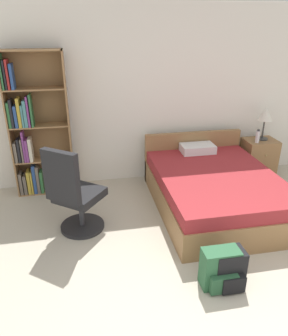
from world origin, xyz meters
name	(u,v)px	position (x,y,z in m)	size (l,w,h in m)	color
wall_back	(154,97)	(0.00, 3.23, 1.30)	(9.00, 0.06, 2.60)	white
bookshelf	(33,132)	(-1.77, 3.00, 0.93)	(0.81, 0.28, 2.01)	olive
bed	(214,188)	(0.59, 2.11, 0.27)	(1.53, 2.04, 0.77)	olive
office_chair	(74,196)	(-1.24, 1.82, 0.50)	(0.71, 0.72, 1.11)	#232326
nightstand	(258,158)	(1.68, 2.91, 0.31)	(0.50, 0.42, 0.61)	olive
table_lamp	(265,116)	(1.71, 2.94, 1.00)	(0.23, 0.23, 0.51)	#333333
water_bottle	(258,136)	(1.55, 2.81, 0.71)	(0.06, 0.06, 0.21)	silver
backpack_green	(220,269)	(0.09, 0.67, 0.19)	(0.35, 0.25, 0.40)	#2D603D
backpack_black	(228,269)	(0.17, 0.67, 0.18)	(0.29, 0.28, 0.38)	black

